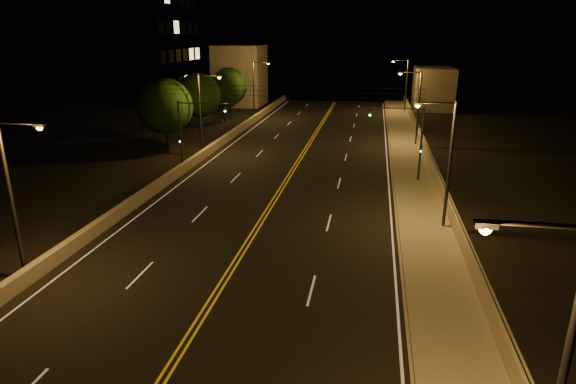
% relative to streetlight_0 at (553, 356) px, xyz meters
% --- Properties ---
extents(road, '(18.00, 120.00, 0.02)m').
position_rel_streetlight_0_xyz_m(road, '(-11.50, 19.79, -4.78)').
color(road, black).
rests_on(road, ground).
extents(sidewalk, '(3.60, 120.00, 0.30)m').
position_rel_streetlight_0_xyz_m(sidewalk, '(-0.70, 19.79, -4.64)').
color(sidewalk, gray).
rests_on(sidewalk, ground).
extents(curb, '(0.14, 120.00, 0.15)m').
position_rel_streetlight_0_xyz_m(curb, '(-2.57, 19.79, -4.72)').
color(curb, gray).
rests_on(curb, ground).
extents(parapet_wall, '(0.30, 120.00, 1.00)m').
position_rel_streetlight_0_xyz_m(parapet_wall, '(0.95, 19.79, -3.99)').
color(parapet_wall, gray).
rests_on(parapet_wall, sidewalk).
extents(jersey_barrier, '(0.45, 120.00, 0.84)m').
position_rel_streetlight_0_xyz_m(jersey_barrier, '(-21.12, 19.79, -4.37)').
color(jersey_barrier, gray).
rests_on(jersey_barrier, ground).
extents(distant_building_right, '(6.00, 10.00, 6.68)m').
position_rel_streetlight_0_xyz_m(distant_building_right, '(5.00, 73.35, -1.46)').
color(distant_building_right, gray).
rests_on(distant_building_right, ground).
extents(distant_building_left, '(8.00, 8.00, 10.05)m').
position_rel_streetlight_0_xyz_m(distant_building_left, '(-27.50, 71.80, 0.23)').
color(distant_building_left, gray).
rests_on(distant_building_left, ground).
extents(parapet_rail, '(0.06, 120.00, 0.06)m').
position_rel_streetlight_0_xyz_m(parapet_rail, '(0.95, 19.79, -3.46)').
color(parapet_rail, black).
rests_on(parapet_rail, parapet_wall).
extents(lane_markings, '(17.32, 116.00, 0.00)m').
position_rel_streetlight_0_xyz_m(lane_markings, '(-11.50, 19.72, -4.77)').
color(lane_markings, silver).
rests_on(lane_markings, road).
extents(streetlight_0, '(2.55, 0.28, 8.20)m').
position_rel_streetlight_0_xyz_m(streetlight_0, '(0.00, 0.00, 0.00)').
color(streetlight_0, '#2D2D33').
rests_on(streetlight_0, ground).
extents(streetlight_1, '(2.55, 0.28, 8.20)m').
position_rel_streetlight_0_xyz_m(streetlight_1, '(0.00, 19.33, 0.00)').
color(streetlight_1, '#2D2D33').
rests_on(streetlight_1, ground).
extents(streetlight_2, '(2.55, 0.28, 8.20)m').
position_rel_streetlight_0_xyz_m(streetlight_2, '(0.00, 43.46, 0.00)').
color(streetlight_2, '#2D2D33').
rests_on(streetlight_2, ground).
extents(streetlight_3, '(2.55, 0.28, 8.20)m').
position_rel_streetlight_0_xyz_m(streetlight_3, '(0.00, 67.16, 0.00)').
color(streetlight_3, '#2D2D33').
rests_on(streetlight_3, ground).
extents(streetlight_4, '(2.55, 0.28, 8.20)m').
position_rel_streetlight_0_xyz_m(streetlight_4, '(-21.39, 9.02, 0.00)').
color(streetlight_4, '#2D2D33').
rests_on(streetlight_4, ground).
extents(streetlight_5, '(2.55, 0.28, 8.20)m').
position_rel_streetlight_0_xyz_m(streetlight_5, '(-21.39, 35.69, 0.00)').
color(streetlight_5, '#2D2D33').
rests_on(streetlight_5, ground).
extents(streetlight_6, '(2.55, 0.28, 8.20)m').
position_rel_streetlight_0_xyz_m(streetlight_6, '(-21.39, 58.06, 0.00)').
color(streetlight_6, '#2D2D33').
rests_on(streetlight_6, ground).
extents(traffic_signal_right, '(5.11, 0.31, 6.43)m').
position_rel_streetlight_0_xyz_m(traffic_signal_right, '(-1.46, 29.40, -0.76)').
color(traffic_signal_right, '#2D2D33').
rests_on(traffic_signal_right, ground).
extents(traffic_signal_left, '(5.11, 0.31, 6.43)m').
position_rel_streetlight_0_xyz_m(traffic_signal_left, '(-20.33, 29.40, -0.76)').
color(traffic_signal_left, '#2D2D33').
rests_on(traffic_signal_left, ground).
extents(overhead_wires, '(22.00, 0.03, 0.83)m').
position_rel_streetlight_0_xyz_m(overhead_wires, '(-11.50, 29.29, 2.61)').
color(overhead_wires, black).
extents(building_tower, '(24.00, 15.00, 30.24)m').
position_rel_streetlight_0_xyz_m(building_tower, '(-42.54, 53.70, 9.76)').
color(building_tower, gray).
rests_on(building_tower, ground).
extents(tree_0, '(5.67, 5.67, 7.69)m').
position_rel_streetlight_0_xyz_m(tree_0, '(-25.56, 36.14, 0.05)').
color(tree_0, black).
rests_on(tree_0, ground).
extents(tree_1, '(5.45, 5.45, 7.39)m').
position_rel_streetlight_0_xyz_m(tree_1, '(-25.97, 47.04, -0.14)').
color(tree_1, black).
rests_on(tree_1, ground).
extents(tree_2, '(5.10, 5.10, 6.92)m').
position_rel_streetlight_0_xyz_m(tree_2, '(-25.34, 55.56, -0.43)').
color(tree_2, black).
rests_on(tree_2, ground).
extents(tree_3, '(5.35, 5.35, 7.26)m').
position_rel_streetlight_0_xyz_m(tree_3, '(-25.54, 58.52, -0.22)').
color(tree_3, black).
rests_on(tree_3, ground).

